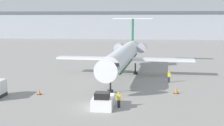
{
  "coord_description": "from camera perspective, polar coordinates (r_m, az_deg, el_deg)",
  "views": [
    {
      "loc": [
        4.95,
        -33.33,
        10.04
      ],
      "look_at": [
        0.0,
        11.22,
        3.5
      ],
      "focal_mm": 50.0,
      "sensor_mm": 36.0,
      "label": 1
    }
  ],
  "objects": [
    {
      "name": "terminal_building",
      "position": [
        153.45,
        4.53,
        6.96
      ],
      "size": [
        180.0,
        16.8,
        12.98
      ],
      "color": "#9EA3AD",
      "rests_on": "ground"
    },
    {
      "name": "traffic_cone_left",
      "position": [
        42.32,
        -13.16,
        -5.18
      ],
      "size": [
        0.56,
        0.56,
        0.7
      ],
      "color": "black",
      "rests_on": "ground"
    },
    {
      "name": "ground_plane",
      "position": [
        35.16,
        -2.04,
        -8.3
      ],
      "size": [
        600.0,
        600.0,
        0.0
      ],
      "primitive_type": "plane",
      "color": "gray"
    },
    {
      "name": "worker_near_tug",
      "position": [
        35.2,
        1.26,
        -6.67
      ],
      "size": [
        0.4,
        0.25,
        1.8
      ],
      "color": "#232838",
      "rests_on": "ground"
    },
    {
      "name": "traffic_cone_right",
      "position": [
        42.61,
        11.68,
        -4.96
      ],
      "size": [
        0.65,
        0.65,
        0.82
      ],
      "color": "black",
      "rests_on": "ground"
    },
    {
      "name": "worker_by_wing",
      "position": [
        49.44,
        10.39,
        -2.42
      ],
      "size": [
        0.4,
        0.26,
        1.83
      ],
      "color": "#232838",
      "rests_on": "ground"
    },
    {
      "name": "airplane_main",
      "position": [
        54.72,
        2.17,
        1.46
      ],
      "size": [
        24.38,
        32.7,
        9.93
      ],
      "color": "silver",
      "rests_on": "ground"
    },
    {
      "name": "pushback_tug",
      "position": [
        35.25,
        -1.62,
        -7.01
      ],
      "size": [
        2.29,
        3.9,
        1.95
      ],
      "color": "silver",
      "rests_on": "ground"
    }
  ]
}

